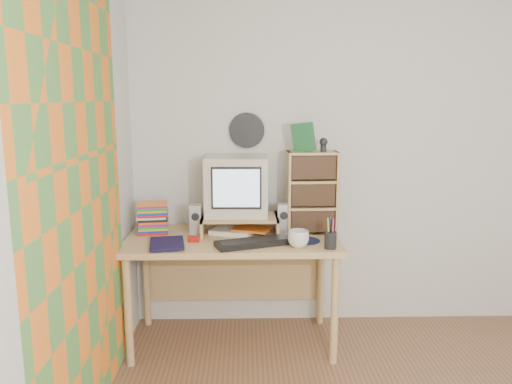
{
  "coord_description": "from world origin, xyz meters",
  "views": [
    {
      "loc": [
        -0.95,
        -1.81,
        1.66
      ],
      "look_at": [
        -0.87,
        1.33,
        1.06
      ],
      "focal_mm": 35.0,
      "sensor_mm": 36.0,
      "label": 1
    }
  ],
  "objects_px": {
    "cd_rack": "(312,193)",
    "mug": "(298,239)",
    "crt_monitor": "(237,186)",
    "dvd_stack": "(153,213)",
    "keyboard": "(254,243)",
    "desk": "(233,253)",
    "diary": "(150,243)"
  },
  "relations": [
    {
      "from": "cd_rack",
      "to": "mug",
      "type": "xyz_separation_m",
      "value": [
        -0.12,
        -0.34,
        -0.23
      ]
    },
    {
      "from": "crt_monitor",
      "to": "dvd_stack",
      "type": "distance_m",
      "value": 0.6
    },
    {
      "from": "mug",
      "to": "dvd_stack",
      "type": "bearing_deg",
      "value": 160.11
    },
    {
      "from": "cd_rack",
      "to": "crt_monitor",
      "type": "bearing_deg",
      "value": 172.38
    },
    {
      "from": "dvd_stack",
      "to": "cd_rack",
      "type": "bearing_deg",
      "value": -8.0
    },
    {
      "from": "keyboard",
      "to": "dvd_stack",
      "type": "distance_m",
      "value": 0.75
    },
    {
      "from": "keyboard",
      "to": "cd_rack",
      "type": "height_order",
      "value": "cd_rack"
    },
    {
      "from": "dvd_stack",
      "to": "desk",
      "type": "bearing_deg",
      "value": -12.56
    },
    {
      "from": "cd_rack",
      "to": "mug",
      "type": "height_order",
      "value": "cd_rack"
    },
    {
      "from": "dvd_stack",
      "to": "cd_rack",
      "type": "height_order",
      "value": "cd_rack"
    },
    {
      "from": "desk",
      "to": "dvd_stack",
      "type": "distance_m",
      "value": 0.61
    },
    {
      "from": "diary",
      "to": "desk",
      "type": "bearing_deg",
      "value": 18.37
    },
    {
      "from": "crt_monitor",
      "to": "desk",
      "type": "bearing_deg",
      "value": -107.15
    },
    {
      "from": "dvd_stack",
      "to": "diary",
      "type": "xyz_separation_m",
      "value": [
        0.03,
        -0.31,
        -0.11
      ]
    },
    {
      "from": "cd_rack",
      "to": "diary",
      "type": "height_order",
      "value": "cd_rack"
    },
    {
      "from": "desk",
      "to": "diary",
      "type": "height_order",
      "value": "diary"
    },
    {
      "from": "desk",
      "to": "crt_monitor",
      "type": "xyz_separation_m",
      "value": [
        0.03,
        0.09,
        0.45
      ]
    },
    {
      "from": "keyboard",
      "to": "mug",
      "type": "bearing_deg",
      "value": -29.16
    },
    {
      "from": "desk",
      "to": "diary",
      "type": "bearing_deg",
      "value": -152.28
    },
    {
      "from": "keyboard",
      "to": "cd_rack",
      "type": "xyz_separation_m",
      "value": [
        0.39,
        0.29,
        0.26
      ]
    },
    {
      "from": "desk",
      "to": "dvd_stack",
      "type": "xyz_separation_m",
      "value": [
        -0.54,
        0.05,
        0.27
      ]
    },
    {
      "from": "dvd_stack",
      "to": "mug",
      "type": "xyz_separation_m",
      "value": [
        0.95,
        -0.34,
        -0.09
      ]
    },
    {
      "from": "dvd_stack",
      "to": "diary",
      "type": "distance_m",
      "value": 0.33
    },
    {
      "from": "dvd_stack",
      "to": "mug",
      "type": "distance_m",
      "value": 1.02
    },
    {
      "from": "cd_rack",
      "to": "mug",
      "type": "distance_m",
      "value": 0.42
    },
    {
      "from": "crt_monitor",
      "to": "cd_rack",
      "type": "relative_size",
      "value": 0.75
    },
    {
      "from": "crt_monitor",
      "to": "diary",
      "type": "xyz_separation_m",
      "value": [
        -0.54,
        -0.35,
        -0.29
      ]
    },
    {
      "from": "desk",
      "to": "mug",
      "type": "relative_size",
      "value": 10.49
    },
    {
      "from": "keyboard",
      "to": "mug",
      "type": "xyz_separation_m",
      "value": [
        0.27,
        -0.05,
        0.04
      ]
    },
    {
      "from": "keyboard",
      "to": "diary",
      "type": "bearing_deg",
      "value": 162.01
    },
    {
      "from": "dvd_stack",
      "to": "mug",
      "type": "bearing_deg",
      "value": -27.55
    },
    {
      "from": "desk",
      "to": "diary",
      "type": "relative_size",
      "value": 5.48
    }
  ]
}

